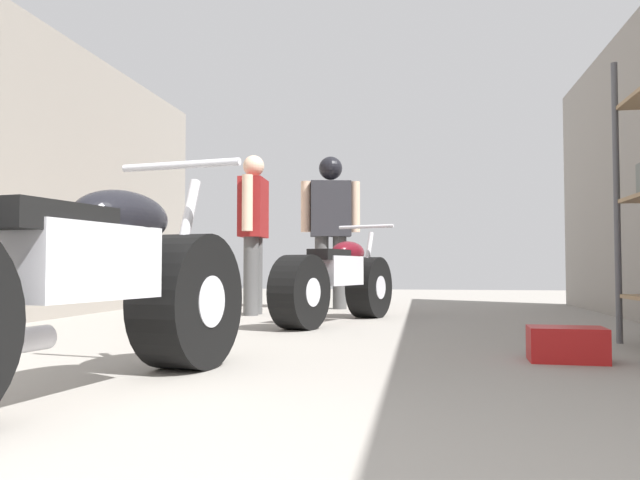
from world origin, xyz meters
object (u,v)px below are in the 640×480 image
mechanic_in_blue (253,224)px  mechanic_with_helmet (331,217)px  red_toolbox (567,344)px  motorcycle_black_naked (336,281)px  motorcycle_maroon_cruiser (76,290)px

mechanic_in_blue → mechanic_with_helmet: 1.20m
mechanic_with_helmet → red_toolbox: (1.77, -3.81, -0.98)m
mechanic_in_blue → mechanic_with_helmet: bearing=56.9°
motorcycle_black_naked → mechanic_with_helmet: mechanic_with_helmet is taller
motorcycle_black_naked → mechanic_in_blue: mechanic_in_blue is taller
mechanic_in_blue → motorcycle_maroon_cruiser: bearing=-83.5°
motorcycle_black_naked → red_toolbox: size_ratio=4.99×
mechanic_in_blue → red_toolbox: bearing=-49.2°
motorcycle_maroon_cruiser → red_toolbox: 2.36m
motorcycle_maroon_cruiser → motorcycle_black_naked: (0.51, 3.26, -0.04)m
motorcycle_maroon_cruiser → red_toolbox: size_ratio=5.63×
motorcycle_maroon_cruiser → mechanic_in_blue: bearing=96.5°
motorcycle_maroon_cruiser → mechanic_with_helmet: 5.13m
motorcycle_black_naked → mechanic_with_helmet: size_ratio=1.05×
motorcycle_maroon_cruiser → red_toolbox: bearing=32.9°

